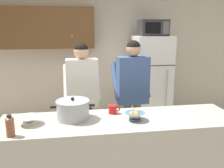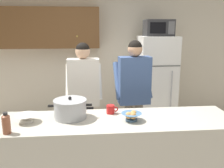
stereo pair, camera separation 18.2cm
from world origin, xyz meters
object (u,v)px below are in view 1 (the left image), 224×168
(cooking_pot, at_px, (73,110))
(empty_bowl, at_px, (29,120))
(microwave, at_px, (153,28))
(coffee_mug, at_px, (113,109))
(person_near_pot, at_px, (82,89))
(bread_bowl, at_px, (135,115))
(bottle_near_edge, at_px, (10,126))
(person_by_sink, at_px, (132,86))
(refrigerator, at_px, (151,83))

(cooking_pot, xyz_separation_m, empty_bowl, (-0.43, -0.08, -0.05))
(microwave, relative_size, coffee_mug, 3.66)
(person_near_pot, xyz_separation_m, empty_bowl, (-0.56, -0.87, -0.07))
(bread_bowl, height_order, bottle_near_edge, bottle_near_edge)
(cooking_pot, height_order, coffee_mug, cooking_pot)
(cooking_pot, distance_m, bread_bowl, 0.64)
(bread_bowl, xyz_separation_m, bottle_near_edge, (-1.17, -0.20, 0.05))
(bread_bowl, bearing_deg, bottle_near_edge, -170.13)
(person_by_sink, relative_size, bread_bowl, 7.97)
(cooking_pot, bearing_deg, coffee_mug, 12.40)
(coffee_mug, xyz_separation_m, bread_bowl, (0.19, -0.23, 0.00))
(microwave, distance_m, cooking_pot, 2.38)
(person_by_sink, bearing_deg, coffee_mug, -119.84)
(bread_bowl, height_order, empty_bowl, bread_bowl)
(bread_bowl, bearing_deg, coffee_mug, 129.78)
(person_near_pot, bearing_deg, coffee_mug, -65.78)
(refrigerator, xyz_separation_m, person_by_sink, (-0.59, -1.00, 0.21))
(person_near_pot, height_order, person_by_sink, person_by_sink)
(cooking_pot, distance_m, empty_bowl, 0.44)
(person_by_sink, xyz_separation_m, coffee_mug, (-0.38, -0.66, -0.09))
(coffee_mug, bearing_deg, cooking_pot, -167.60)
(coffee_mug, height_order, bread_bowl, bread_bowl)
(bread_bowl, relative_size, bottle_near_edge, 1.06)
(cooking_pot, relative_size, bottle_near_edge, 2.29)
(refrigerator, xyz_separation_m, empty_bowl, (-1.83, -1.84, 0.11))
(bread_bowl, bearing_deg, person_near_pot, 118.62)
(refrigerator, height_order, bottle_near_edge, refrigerator)
(microwave, height_order, coffee_mug, microwave)
(cooking_pot, height_order, bread_bowl, cooking_pot)
(microwave, xyz_separation_m, bread_bowl, (-0.77, -1.88, -0.87))
(refrigerator, distance_m, coffee_mug, 1.93)
(cooking_pot, xyz_separation_m, bread_bowl, (0.63, -0.14, -0.05))
(person_near_pot, bearing_deg, bread_bowl, -61.38)
(person_near_pot, distance_m, empty_bowl, 1.03)
(refrigerator, bearing_deg, empty_bowl, -134.89)
(microwave, height_order, bottle_near_edge, microwave)
(person_near_pot, distance_m, coffee_mug, 0.76)
(coffee_mug, distance_m, bottle_near_edge, 1.07)
(person_near_pot, distance_m, cooking_pot, 0.80)
(refrigerator, distance_m, microwave, 0.99)
(microwave, bearing_deg, coffee_mug, -120.47)
(microwave, distance_m, coffee_mug, 2.10)
(bread_bowl, distance_m, empty_bowl, 1.06)
(person_by_sink, distance_m, coffee_mug, 0.77)
(person_by_sink, xyz_separation_m, cooking_pot, (-0.81, -0.76, -0.04))
(cooking_pot, bearing_deg, person_by_sink, 42.90)
(microwave, distance_m, bread_bowl, 2.21)
(refrigerator, distance_m, person_near_pot, 1.62)
(coffee_mug, bearing_deg, microwave, 59.53)
(refrigerator, xyz_separation_m, microwave, (0.00, -0.02, 0.99))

